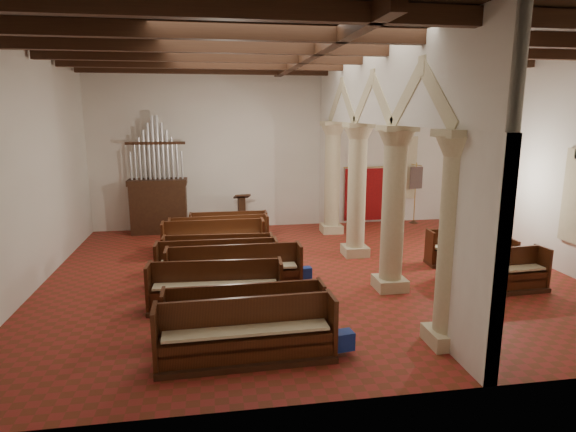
{
  "coord_description": "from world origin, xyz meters",
  "views": [
    {
      "loc": [
        -2.56,
        -12.44,
        4.34
      ],
      "look_at": [
        -0.48,
        0.5,
        1.54
      ],
      "focal_mm": 30.0,
      "sensor_mm": 36.0,
      "label": 1
    }
  ],
  "objects_px": {
    "lectern": "(242,215)",
    "nave_pew_0": "(247,342)",
    "aisle_pew_0": "(508,277)",
    "pipe_organ": "(158,196)",
    "processional_banner": "(415,203)"
  },
  "relations": [
    {
      "from": "lectern",
      "to": "nave_pew_0",
      "type": "relative_size",
      "value": 0.44
    },
    {
      "from": "nave_pew_0",
      "to": "aisle_pew_0",
      "type": "bearing_deg",
      "value": 18.79
    },
    {
      "from": "pipe_organ",
      "to": "processional_banner",
      "type": "bearing_deg",
      "value": -0.04
    },
    {
      "from": "pipe_organ",
      "to": "lectern",
      "type": "bearing_deg",
      "value": -0.24
    },
    {
      "from": "lectern",
      "to": "aisle_pew_0",
      "type": "distance_m",
      "value": 9.74
    },
    {
      "from": "processional_banner",
      "to": "nave_pew_0",
      "type": "bearing_deg",
      "value": -135.16
    },
    {
      "from": "lectern",
      "to": "aisle_pew_0",
      "type": "bearing_deg",
      "value": -62.19
    },
    {
      "from": "pipe_organ",
      "to": "nave_pew_0",
      "type": "bearing_deg",
      "value": -76.25
    },
    {
      "from": "processional_banner",
      "to": "aisle_pew_0",
      "type": "height_order",
      "value": "processional_banner"
    },
    {
      "from": "pipe_organ",
      "to": "processional_banner",
      "type": "distance_m",
      "value": 10.0
    },
    {
      "from": "pipe_organ",
      "to": "aisle_pew_0",
      "type": "bearing_deg",
      "value": -39.56
    },
    {
      "from": "aisle_pew_0",
      "to": "lectern",
      "type": "bearing_deg",
      "value": 125.95
    },
    {
      "from": "processional_banner",
      "to": "aisle_pew_0",
      "type": "relative_size",
      "value": 1.24
    },
    {
      "from": "lectern",
      "to": "nave_pew_0",
      "type": "distance_m",
      "value": 10.07
    },
    {
      "from": "aisle_pew_0",
      "to": "processional_banner",
      "type": "bearing_deg",
      "value": 80.8
    }
  ]
}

